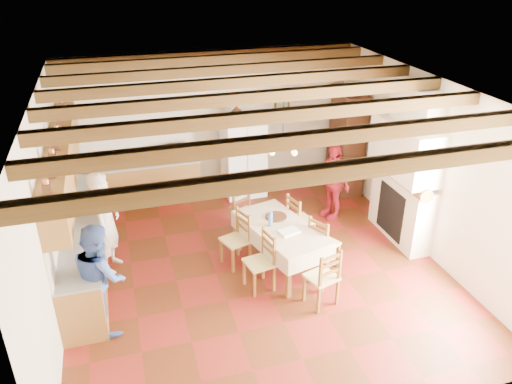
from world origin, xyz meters
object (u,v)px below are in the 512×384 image
(chair_end_far, at_px, (248,212))
(person_woman_blue, at_px, (100,277))
(chair_left_far, at_px, (235,239))
(chair_right_near, at_px, (324,242))
(refrigerator, at_px, (243,157))
(hutch, at_px, (346,141))
(microwave, at_px, (179,152))
(chair_end_near, at_px, (322,276))
(chair_right_far, at_px, (301,219))
(person_woman_red, at_px, (333,181))
(person_man, at_px, (106,222))
(dining_table, at_px, (281,231))
(chair_left_near, at_px, (259,262))

(chair_end_far, height_order, person_woman_blue, person_woman_blue)
(chair_left_far, distance_m, chair_right_near, 1.47)
(refrigerator, bearing_deg, hutch, -10.23)
(microwave, bearing_deg, chair_end_near, -65.31)
(chair_right_far, bearing_deg, chair_left_far, 88.86)
(refrigerator, bearing_deg, person_woman_blue, -132.36)
(person_woman_blue, relative_size, person_woman_red, 1.06)
(person_woman_red, bearing_deg, person_man, -96.69)
(chair_end_near, xyz_separation_m, person_woman_red, (1.25, 2.42, 0.28))
(chair_end_far, bearing_deg, hutch, 2.56)
(chair_right_far, height_order, chair_end_far, same)
(refrigerator, height_order, person_man, person_man)
(hutch, relative_size, person_woman_red, 1.43)
(chair_end_far, bearing_deg, microwave, 90.94)
(refrigerator, xyz_separation_m, person_woman_blue, (-2.96, -3.49, -0.03))
(refrigerator, distance_m, chair_right_near, 3.12)
(refrigerator, distance_m, person_woman_red, 2.03)
(dining_table, height_order, chair_end_far, chair_end_far)
(chair_left_near, relative_size, chair_end_near, 1.00)
(chair_left_near, distance_m, person_man, 2.53)
(person_man, bearing_deg, microwave, -14.32)
(chair_left_far, xyz_separation_m, chair_right_far, (1.28, 0.32, 0.00))
(hutch, height_order, chair_right_near, hutch)
(refrigerator, height_order, chair_left_near, refrigerator)
(person_woman_blue, height_order, person_woman_red, person_woman_blue)
(chair_right_far, bearing_deg, chair_end_near, 154.34)
(chair_left_far, distance_m, microwave, 2.85)
(refrigerator, bearing_deg, chair_right_near, -82.07)
(dining_table, distance_m, chair_end_far, 1.16)
(chair_right_near, height_order, microwave, microwave)
(refrigerator, height_order, microwave, refrigerator)
(hutch, distance_m, dining_table, 3.44)
(chair_end_far, distance_m, person_woman_red, 1.80)
(chair_left_near, xyz_separation_m, microwave, (-0.68, 3.49, 0.56))
(chair_end_far, relative_size, person_woman_red, 0.63)
(chair_end_far, bearing_deg, chair_left_near, -124.94)
(dining_table, distance_m, microwave, 3.26)
(microwave, bearing_deg, chair_left_near, -73.92)
(chair_end_near, bearing_deg, chair_right_near, -132.33)
(refrigerator, relative_size, microwave, 3.44)
(hutch, height_order, person_man, hutch)
(chair_end_near, relative_size, chair_end_far, 1.00)
(dining_table, height_order, chair_right_near, chair_right_near)
(chair_left_far, relative_size, chair_right_far, 1.00)
(dining_table, bearing_deg, chair_end_far, 102.59)
(person_woman_blue, relative_size, microwave, 3.31)
(chair_left_near, distance_m, chair_end_far, 1.62)
(person_woman_blue, xyz_separation_m, person_woman_red, (4.34, 2.01, -0.05))
(hutch, bearing_deg, chair_left_far, -136.01)
(chair_left_near, relative_size, chair_left_far, 1.00)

